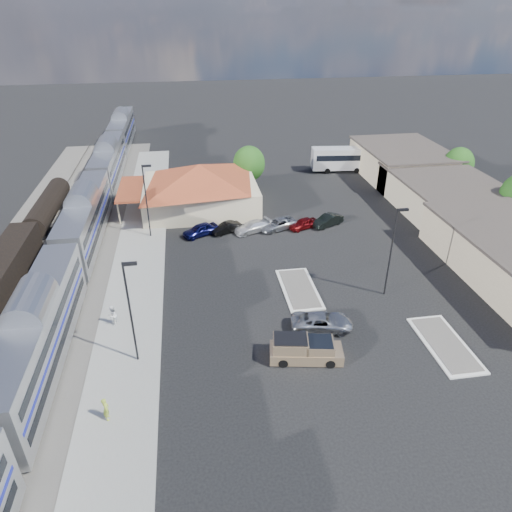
{
  "coord_description": "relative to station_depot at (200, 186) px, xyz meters",
  "views": [
    {
      "loc": [
        -6.0,
        -34.57,
        24.88
      ],
      "look_at": [
        0.07,
        4.44,
        2.8
      ],
      "focal_mm": 32.0,
      "sensor_mm": 36.0,
      "label": 1
    }
  ],
  "objects": [
    {
      "name": "ground",
      "position": [
        4.56,
        -24.0,
        -3.13
      ],
      "size": [
        280.0,
        280.0,
        0.0
      ],
      "primitive_type": "plane",
      "color": "black",
      "rests_on": "ground"
    },
    {
      "name": "railbed",
      "position": [
        -16.44,
        -16.0,
        -3.07
      ],
      "size": [
        16.0,
        100.0,
        0.12
      ],
      "primitive_type": "cube",
      "color": "#4C4944",
      "rests_on": "ground"
    },
    {
      "name": "platform",
      "position": [
        -7.44,
        -18.0,
        -3.04
      ],
      "size": [
        5.5,
        92.0,
        0.18
      ],
      "primitive_type": "cube",
      "color": "gray",
      "rests_on": "ground"
    },
    {
      "name": "passenger_train",
      "position": [
        -13.44,
        -8.42,
        -0.26
      ],
      "size": [
        3.0,
        104.0,
        5.55
      ],
      "color": "silver",
      "rests_on": "ground"
    },
    {
      "name": "freight_cars",
      "position": [
        -19.44,
        -17.37,
        -1.21
      ],
      "size": [
        2.8,
        46.0,
        4.0
      ],
      "color": "black",
      "rests_on": "ground"
    },
    {
      "name": "station_depot",
      "position": [
        0.0,
        0.0,
        0.0
      ],
      "size": [
        18.35,
        12.24,
        6.2
      ],
      "color": "beige",
      "rests_on": "ground"
    },
    {
      "name": "buildings_east",
      "position": [
        32.56,
        -9.72,
        -0.86
      ],
      "size": [
        14.4,
        51.4,
        4.8
      ],
      "color": "#C6B28C",
      "rests_on": "ground"
    },
    {
      "name": "traffic_island_south",
      "position": [
        8.56,
        -22.0,
        -3.03
      ],
      "size": [
        3.3,
        7.5,
        0.21
      ],
      "color": "silver",
      "rests_on": "ground"
    },
    {
      "name": "traffic_island_north",
      "position": [
        18.56,
        -32.0,
        -3.03
      ],
      "size": [
        3.3,
        7.5,
        0.21
      ],
      "color": "silver",
      "rests_on": "ground"
    },
    {
      "name": "lamp_plat_s",
      "position": [
        -6.34,
        -30.0,
        2.21
      ],
      "size": [
        1.08,
        0.25,
        9.0
      ],
      "color": "black",
      "rests_on": "ground"
    },
    {
      "name": "lamp_plat_n",
      "position": [
        -6.34,
        -8.0,
        2.21
      ],
      "size": [
        1.08,
        0.25,
        9.0
      ],
      "color": "black",
      "rests_on": "ground"
    },
    {
      "name": "lamp_lot",
      "position": [
        16.66,
        -24.0,
        2.21
      ],
      "size": [
        1.08,
        0.25,
        9.0
      ],
      "color": "black",
      "rests_on": "ground"
    },
    {
      "name": "tree_east_c",
      "position": [
        38.56,
        2.0,
        0.63
      ],
      "size": [
        4.41,
        4.41,
        6.21
      ],
      "color": "#382314",
      "rests_on": "ground"
    },
    {
      "name": "tree_depot",
      "position": [
        7.56,
        6.0,
        0.89
      ],
      "size": [
        4.71,
        4.71,
        6.63
      ],
      "color": "#382314",
      "rests_on": "ground"
    },
    {
      "name": "pickup_truck",
      "position": [
        6.72,
        -31.82,
        -2.19
      ],
      "size": [
        5.99,
        3.04,
        1.98
      ],
      "rotation": [
        0.0,
        0.0,
        1.4
      ],
      "color": "tan",
      "rests_on": "ground"
    },
    {
      "name": "suv",
      "position": [
        9.03,
        -28.32,
        -2.39
      ],
      "size": [
        5.65,
        3.22,
        1.49
      ],
      "primitive_type": "imported",
      "rotation": [
        0.0,
        0.0,
        1.42
      ],
      "color": "#A9ABB2",
      "rests_on": "ground"
    },
    {
      "name": "coach_bus",
      "position": [
        25.1,
        12.0,
        -0.88
      ],
      "size": [
        12.39,
        3.95,
        3.9
      ],
      "rotation": [
        0.0,
        0.0,
        1.46
      ],
      "color": "white",
      "rests_on": "ground"
    },
    {
      "name": "person_a",
      "position": [
        -8.03,
        -35.7,
        -2.04
      ],
      "size": [
        0.53,
        0.72,
        1.82
      ],
      "primitive_type": "imported",
      "rotation": [
        0.0,
        0.0,
        1.73
      ],
      "color": "#ABC53D",
      "rests_on": "platform"
    },
    {
      "name": "person_b",
      "position": [
        -8.85,
        -25.11,
        -2.01
      ],
      "size": [
        0.82,
        0.99,
        1.88
      ],
      "primitive_type": "imported",
      "rotation": [
        0.0,
        0.0,
        -1.69
      ],
      "color": "white",
      "rests_on": "platform"
    },
    {
      "name": "parked_car_a",
      "position": [
        -0.47,
        -8.48,
        -2.39
      ],
      "size": [
        4.71,
        3.49,
        1.49
      ],
      "primitive_type": "imported",
      "rotation": [
        0.0,
        0.0,
        -1.12
      ],
      "color": "#0D0F43",
      "rests_on": "ground"
    },
    {
      "name": "parked_car_b",
      "position": [
        2.73,
        -8.18,
        -2.49
      ],
      "size": [
        4.08,
        2.82,
        1.27
      ],
      "primitive_type": "imported",
      "rotation": [
        0.0,
        0.0,
        -1.15
      ],
      "color": "black",
      "rests_on": "ground"
    },
    {
      "name": "parked_car_c",
      "position": [
        5.93,
        -8.48,
        -2.44
      ],
      "size": [
        5.12,
        3.48,
        1.38
      ],
      "primitive_type": "imported",
      "rotation": [
        0.0,
        0.0,
        -1.21
      ],
      "color": "silver",
      "rests_on": "ground"
    },
    {
      "name": "parked_car_d",
      "position": [
        9.13,
        -8.18,
        -2.45
      ],
      "size": [
        5.39,
        3.87,
        1.36
      ],
      "primitive_type": "imported",
      "rotation": [
        0.0,
        0.0,
        -1.2
      ],
      "color": "gray",
      "rests_on": "ground"
    },
    {
      "name": "parked_car_e",
      "position": [
        12.33,
        -8.48,
        -2.47
      ],
      "size": [
        4.16,
        2.89,
        1.31
      ],
      "primitive_type": "imported",
      "rotation": [
        0.0,
        0.0,
        -1.18
      ],
      "color": "maroon",
      "rests_on": "ground"
    },
    {
      "name": "parked_car_f",
      "position": [
        15.53,
        -8.18,
        -2.42
      ],
      "size": [
        4.54,
        3.28,
        1.42
      ],
      "primitive_type": "imported",
      "rotation": [
        0.0,
        0.0,
        -1.11
      ],
      "color": "black",
      "rests_on": "ground"
    }
  ]
}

